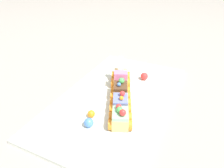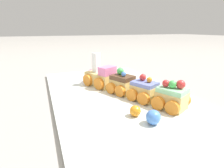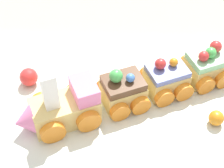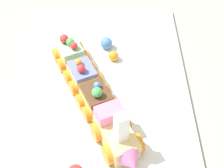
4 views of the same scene
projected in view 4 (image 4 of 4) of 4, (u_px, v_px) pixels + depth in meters
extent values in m
plane|color=gray|center=(103.00, 107.00, 0.82)|extent=(10.00, 10.00, 0.00)
cube|color=silver|center=(103.00, 105.00, 0.82)|extent=(0.67, 0.38, 0.01)
cube|color=#E5C675|center=(117.00, 137.00, 0.73)|extent=(0.12, 0.09, 0.04)
cube|color=pink|center=(109.00, 113.00, 0.72)|extent=(0.05, 0.06, 0.03)
cone|color=pink|center=(132.00, 163.00, 0.69)|extent=(0.05, 0.06, 0.05)
cube|color=white|center=(121.00, 134.00, 0.69)|extent=(0.03, 0.03, 0.02)
cube|color=white|center=(121.00, 127.00, 0.68)|extent=(0.03, 0.03, 0.02)
cube|color=white|center=(121.00, 120.00, 0.66)|extent=(0.03, 0.03, 0.02)
cylinder|color=orange|center=(107.00, 155.00, 0.70)|extent=(0.04, 0.03, 0.04)
cylinder|color=orange|center=(138.00, 143.00, 0.72)|extent=(0.04, 0.03, 0.04)
cylinder|color=orange|center=(96.00, 132.00, 0.74)|extent=(0.04, 0.03, 0.04)
cylinder|color=orange|center=(125.00, 121.00, 0.76)|extent=(0.04, 0.03, 0.04)
cube|color=#E5C675|center=(97.00, 102.00, 0.79)|extent=(0.08, 0.07, 0.04)
cube|color=brown|center=(96.00, 94.00, 0.77)|extent=(0.08, 0.07, 0.01)
sphere|color=#4C84E0|center=(97.00, 84.00, 0.77)|extent=(0.02, 0.02, 0.01)
sphere|color=#4CBC56|center=(97.00, 92.00, 0.75)|extent=(0.03, 0.03, 0.02)
cylinder|color=orange|center=(86.00, 114.00, 0.77)|extent=(0.03, 0.02, 0.03)
cylinder|color=orange|center=(113.00, 104.00, 0.79)|extent=(0.03, 0.02, 0.03)
cylinder|color=orange|center=(80.00, 102.00, 0.79)|extent=(0.03, 0.02, 0.03)
cylinder|color=orange|center=(106.00, 92.00, 0.81)|extent=(0.03, 0.02, 0.03)
cube|color=#E5C675|center=(83.00, 77.00, 0.84)|extent=(0.08, 0.07, 0.04)
cube|color=#6B7AC6|center=(82.00, 69.00, 0.82)|extent=(0.08, 0.07, 0.01)
sphere|color=orange|center=(79.00, 62.00, 0.82)|extent=(0.02, 0.02, 0.01)
sphere|color=red|center=(81.00, 69.00, 0.80)|extent=(0.02, 0.02, 0.02)
cylinder|color=orange|center=(73.00, 88.00, 0.82)|extent=(0.03, 0.02, 0.03)
cylinder|color=orange|center=(99.00, 79.00, 0.84)|extent=(0.03, 0.02, 0.03)
cylinder|color=orange|center=(67.00, 77.00, 0.84)|extent=(0.03, 0.02, 0.03)
cylinder|color=orange|center=(92.00, 69.00, 0.86)|extent=(0.03, 0.02, 0.03)
cube|color=#E5C675|center=(71.00, 55.00, 0.89)|extent=(0.08, 0.07, 0.04)
cube|color=#93DBA3|center=(70.00, 47.00, 0.87)|extent=(0.08, 0.07, 0.01)
sphere|color=red|center=(64.00, 39.00, 0.86)|extent=(0.03, 0.03, 0.02)
sphere|color=#4CBC56|center=(70.00, 42.00, 0.86)|extent=(0.02, 0.02, 0.02)
sphere|color=red|center=(74.00, 46.00, 0.85)|extent=(0.02, 0.02, 0.02)
cylinder|color=orange|center=(61.00, 65.00, 0.87)|extent=(0.03, 0.02, 0.03)
cylinder|color=orange|center=(86.00, 58.00, 0.89)|extent=(0.03, 0.02, 0.03)
cylinder|color=orange|center=(56.00, 55.00, 0.89)|extent=(0.03, 0.02, 0.03)
cylinder|color=orange|center=(80.00, 48.00, 0.91)|extent=(0.03, 0.02, 0.03)
sphere|color=#4C84E0|center=(106.00, 43.00, 0.92)|extent=(0.03, 0.03, 0.03)
sphere|color=orange|center=(114.00, 56.00, 0.90)|extent=(0.02, 0.02, 0.02)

